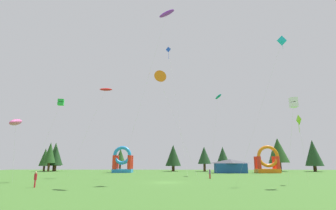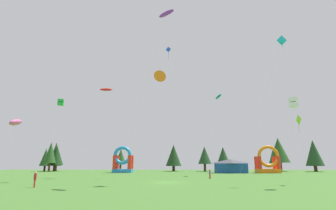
{
  "view_description": "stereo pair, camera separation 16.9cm",
  "coord_description": "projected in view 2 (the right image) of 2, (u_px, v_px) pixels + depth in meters",
  "views": [
    {
      "loc": [
        1.0,
        -37.17,
        2.85
      ],
      "look_at": [
        0.0,
        11.88,
        13.83
      ],
      "focal_mm": 27.19,
      "sensor_mm": 36.0,
      "label": 1
    },
    {
      "loc": [
        1.17,
        -37.16,
        2.85
      ],
      "look_at": [
        0.0,
        11.88,
        13.83
      ],
      "focal_mm": 27.19,
      "sensor_mm": 36.0,
      "label": 2
    }
  ],
  "objects": [
    {
      "name": "tree_row_6",
      "position": [
        205.0,
        155.0,
        77.77
      ],
      "size": [
        4.02,
        4.02,
        7.46
      ],
      "color": "#4C331E",
      "rests_on": "ground_plane"
    },
    {
      "name": "person_far_side",
      "position": [
        210.0,
        173.0,
        44.06
      ],
      "size": [
        0.38,
        0.38,
        1.7
      ],
      "rotation": [
        0.0,
        0.0,
        2.75
      ],
      "color": "#B21E26",
      "rests_on": "ground_plane"
    },
    {
      "name": "kite_red_parafoil",
      "position": [
        106.0,
        90.0,
        51.46
      ],
      "size": [
        8.32,
        1.77,
        17.57
      ],
      "color": "red",
      "rests_on": "ground_plane"
    },
    {
      "name": "kite_blue_diamond",
      "position": [
        169.0,
        52.0,
        54.09
      ],
      "size": [
        3.77,
        7.68,
        26.69
      ],
      "color": "blue",
      "rests_on": "ground_plane"
    },
    {
      "name": "kite_green_box",
      "position": [
        61.0,
        102.0,
        40.64
      ],
      "size": [
        3.67,
        1.44,
        12.63
      ],
      "color": "green",
      "rests_on": "ground_plane"
    },
    {
      "name": "tree_row_5",
      "position": [
        174.0,
        155.0,
        79.42
      ],
      "size": [
        4.83,
        4.83,
        8.11
      ],
      "color": "#4C331E",
      "rests_on": "ground_plane"
    },
    {
      "name": "kite_lime_diamond",
      "position": [
        298.0,
        121.0,
        34.8
      ],
      "size": [
        1.25,
        1.64,
        8.91
      ],
      "color": "#8CD826",
      "rests_on": "ground_plane"
    },
    {
      "name": "festival_tent",
      "position": [
        231.0,
        166.0,
        66.44
      ],
      "size": [
        7.95,
        3.94,
        3.53
      ],
      "color": "#19478C",
      "rests_on": "ground_plane"
    },
    {
      "name": "tree_row_1",
      "position": [
        56.0,
        154.0,
        81.19
      ],
      "size": [
        4.26,
        4.26,
        8.93
      ],
      "color": "#4C331E",
      "rests_on": "ground_plane"
    },
    {
      "name": "inflatable_red_slide",
      "position": [
        123.0,
        162.0,
        69.02
      ],
      "size": [
        5.17,
        4.02,
        7.03
      ],
      "color": "#268CD8",
      "rests_on": "ground_plane"
    },
    {
      "name": "tree_row_7",
      "position": [
        223.0,
        156.0,
        76.24
      ],
      "size": [
        3.92,
        3.92,
        7.26
      ],
      "color": "#4C331E",
      "rests_on": "ground_plane"
    },
    {
      "name": "tree_row_4",
      "position": [
        121.0,
        156.0,
        80.05
      ],
      "size": [
        3.19,
        3.19,
        6.87
      ],
      "color": "#4C331E",
      "rests_on": "ground_plane"
    },
    {
      "name": "kite_teal_parafoil",
      "position": [
        218.0,
        97.0,
        58.24
      ],
      "size": [
        2.54,
        7.4,
        18.1
      ],
      "color": "#0C7F7A",
      "rests_on": "ground_plane"
    },
    {
      "name": "kite_orange_delta",
      "position": [
        159.0,
        78.0,
        36.65
      ],
      "size": [
        6.75,
        2.8,
        15.58
      ],
      "color": "orange",
      "rests_on": "ground_plane"
    },
    {
      "name": "tree_row_9",
      "position": [
        279.0,
        150.0,
        78.72
      ],
      "size": [
        6.14,
        6.14,
        10.12
      ],
      "color": "#4C331E",
      "rests_on": "ground_plane"
    },
    {
      "name": "tree_row_3",
      "position": [
        57.0,
        155.0,
        79.43
      ],
      "size": [
        4.31,
        4.31,
        7.8
      ],
      "color": "#4C331E",
      "rests_on": "ground_plane"
    },
    {
      "name": "ground_plane",
      "position": [
        166.0,
        183.0,
        35.66
      ],
      "size": [
        120.0,
        120.0,
        0.0
      ],
      "primitive_type": "plane",
      "color": "#3D6B28"
    },
    {
      "name": "tree_row_10",
      "position": [
        314.0,
        153.0,
        76.78
      ],
      "size": [
        5.09,
        5.09,
        9.37
      ],
      "color": "#4C331E",
      "rests_on": "ground_plane"
    },
    {
      "name": "kite_purple_parafoil",
      "position": [
        166.0,
        14.0,
        37.06
      ],
      "size": [
        8.29,
        4.86,
        24.54
      ],
      "color": "purple",
      "rests_on": "ground_plane"
    },
    {
      "name": "kite_pink_parafoil",
      "position": [
        16.0,
        122.0,
        32.61
      ],
      "size": [
        2.54,
        4.09,
        8.59
      ],
      "color": "#EA599E",
      "rests_on": "ground_plane"
    },
    {
      "name": "kite_cyan_diamond",
      "position": [
        282.0,
        42.0,
        37.21
      ],
      "size": [
        6.71,
        6.4,
        20.74
      ],
      "color": "#19B7CC",
      "rests_on": "ground_plane"
    },
    {
      "name": "kite_white_box",
      "position": [
        293.0,
        102.0,
        30.81
      ],
      "size": [
        0.79,
        4.17,
        10.5
      ],
      "color": "white",
      "rests_on": "ground_plane"
    },
    {
      "name": "tree_row_2",
      "position": [
        51.0,
        153.0,
        77.12
      ],
      "size": [
        3.5,
        3.5,
        8.72
      ],
      "color": "#4C331E",
      "rests_on": "ground_plane"
    },
    {
      "name": "tree_row_0",
      "position": [
        46.0,
        157.0,
        79.89
      ],
      "size": [
        3.34,
        3.34,
        7.02
      ],
      "color": "#4C331E",
      "rests_on": "ground_plane"
    },
    {
      "name": "tree_row_8",
      "position": [
        273.0,
        157.0,
        78.9
      ],
      "size": [
        2.57,
        2.57,
        6.51
      ],
      "color": "#4C331E",
      "rests_on": "ground_plane"
    },
    {
      "name": "person_left_edge",
      "position": [
        35.0,
        178.0,
        28.99
      ],
      "size": [
        0.37,
        0.37,
        1.77
      ],
      "rotation": [
        0.0,
        0.0,
        4.96
      ],
      "color": "#B21E26",
      "rests_on": "ground_plane"
    },
    {
      "name": "inflatable_blue_arch",
      "position": [
        268.0,
        163.0,
        66.68
      ],
      "size": [
        5.86,
        3.66,
        7.07
      ],
      "color": "orange",
      "rests_on": "ground_plane"
    }
  ]
}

